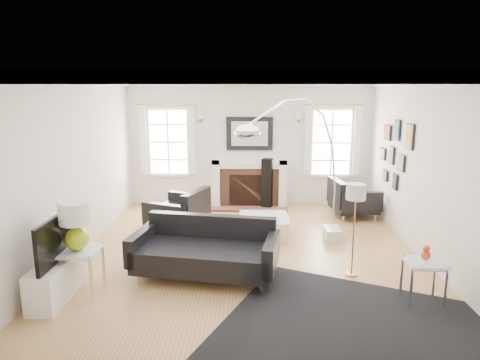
{
  "coord_description": "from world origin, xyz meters",
  "views": [
    {
      "loc": [
        0.03,
        -6.69,
        2.65
      ],
      "look_at": [
        -0.15,
        0.3,
        1.15
      ],
      "focal_mm": 32.0,
      "sensor_mm": 36.0,
      "label": 1
    }
  ],
  "objects_px": {
    "fireplace": "(249,183)",
    "armchair_right": "(351,200)",
    "gourd_lamp": "(75,223)",
    "armchair_left": "(181,213)",
    "sofa": "(206,251)",
    "arc_floor_lamp": "(296,169)",
    "coffee_table": "(264,218)"
  },
  "relations": [
    {
      "from": "armchair_right",
      "to": "fireplace",
      "type": "bearing_deg",
      "value": 160.68
    },
    {
      "from": "fireplace",
      "to": "armchair_right",
      "type": "height_order",
      "value": "fireplace"
    },
    {
      "from": "armchair_left",
      "to": "arc_floor_lamp",
      "type": "relative_size",
      "value": 0.49
    },
    {
      "from": "fireplace",
      "to": "armchair_left",
      "type": "relative_size",
      "value": 1.34
    },
    {
      "from": "armchair_left",
      "to": "gourd_lamp",
      "type": "height_order",
      "value": "gourd_lamp"
    },
    {
      "from": "arc_floor_lamp",
      "to": "armchair_left",
      "type": "bearing_deg",
      "value": 153.94
    },
    {
      "from": "sofa",
      "to": "arc_floor_lamp",
      "type": "height_order",
      "value": "arc_floor_lamp"
    },
    {
      "from": "armchair_right",
      "to": "gourd_lamp",
      "type": "bearing_deg",
      "value": -140.47
    },
    {
      "from": "coffee_table",
      "to": "arc_floor_lamp",
      "type": "distance_m",
      "value": 1.35
    },
    {
      "from": "fireplace",
      "to": "coffee_table",
      "type": "bearing_deg",
      "value": -82.73
    },
    {
      "from": "fireplace",
      "to": "gourd_lamp",
      "type": "bearing_deg",
      "value": -116.96
    },
    {
      "from": "armchair_left",
      "to": "coffee_table",
      "type": "height_order",
      "value": "armchair_left"
    },
    {
      "from": "sofa",
      "to": "arc_floor_lamp",
      "type": "relative_size",
      "value": 0.84
    },
    {
      "from": "fireplace",
      "to": "sofa",
      "type": "relative_size",
      "value": 0.78
    },
    {
      "from": "fireplace",
      "to": "arc_floor_lamp",
      "type": "relative_size",
      "value": 0.66
    },
    {
      "from": "fireplace",
      "to": "armchair_right",
      "type": "distance_m",
      "value": 2.27
    },
    {
      "from": "armchair_left",
      "to": "armchair_right",
      "type": "relative_size",
      "value": 1.18
    },
    {
      "from": "sofa",
      "to": "armchair_left",
      "type": "xyz_separation_m",
      "value": [
        -0.66,
        1.86,
        0.02
      ]
    },
    {
      "from": "fireplace",
      "to": "armchair_right",
      "type": "xyz_separation_m",
      "value": [
        2.13,
        -0.75,
        -0.18
      ]
    },
    {
      "from": "fireplace",
      "to": "gourd_lamp",
      "type": "height_order",
      "value": "gourd_lamp"
    },
    {
      "from": "fireplace",
      "to": "arc_floor_lamp",
      "type": "xyz_separation_m",
      "value": [
        0.74,
        -2.84,
        0.86
      ]
    },
    {
      "from": "gourd_lamp",
      "to": "fireplace",
      "type": "bearing_deg",
      "value": 63.04
    },
    {
      "from": "sofa",
      "to": "armchair_right",
      "type": "xyz_separation_m",
      "value": [
        2.74,
        2.97,
        0.0
      ]
    },
    {
      "from": "fireplace",
      "to": "arc_floor_lamp",
      "type": "height_order",
      "value": "arc_floor_lamp"
    },
    {
      "from": "sofa",
      "to": "arc_floor_lamp",
      "type": "bearing_deg",
      "value": 33.26
    },
    {
      "from": "fireplace",
      "to": "sofa",
      "type": "xyz_separation_m",
      "value": [
        -0.6,
        -3.72,
        -0.18
      ]
    },
    {
      "from": "sofa",
      "to": "armchair_right",
      "type": "height_order",
      "value": "sofa"
    },
    {
      "from": "sofa",
      "to": "coffee_table",
      "type": "relative_size",
      "value": 2.46
    },
    {
      "from": "armchair_left",
      "to": "armchair_right",
      "type": "height_order",
      "value": "armchair_left"
    },
    {
      "from": "coffee_table",
      "to": "gourd_lamp",
      "type": "height_order",
      "value": "gourd_lamp"
    },
    {
      "from": "fireplace",
      "to": "arc_floor_lamp",
      "type": "distance_m",
      "value": 3.05
    },
    {
      "from": "armchair_right",
      "to": "armchair_left",
      "type": "bearing_deg",
      "value": -161.93
    }
  ]
}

